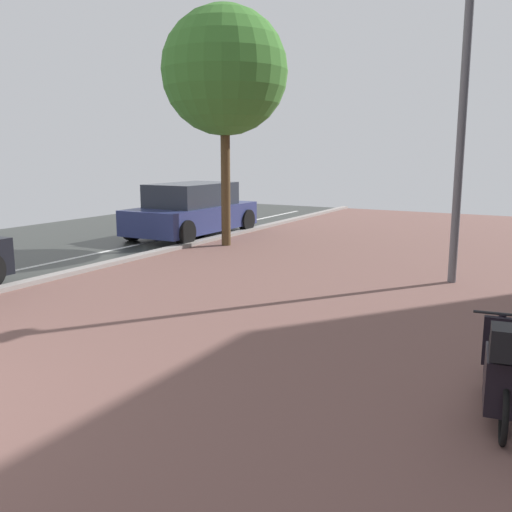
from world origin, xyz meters
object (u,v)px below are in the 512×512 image
Objects in this scene: scooter_far at (504,371)px; parked_car_far at (192,211)px; lamp_post at (463,102)px; street_tree at (225,72)px.

scooter_far is 11.27m from parked_car_far.
lamp_post is (-1.30, 5.09, 2.59)m from scooter_far.
lamp_post is at bearing -14.69° from street_tree.
scooter_far is at bearing -75.63° from lamp_post.
parked_car_far is at bearing 138.64° from scooter_far.
lamp_post is (7.16, -2.36, 2.34)m from parked_car_far.
scooter_far is 0.43× the size of parked_car_far.
street_tree is (-6.82, 6.54, 3.61)m from scooter_far.
street_tree is at bearing -29.05° from parked_car_far.
parked_car_far is 3.85m from street_tree.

